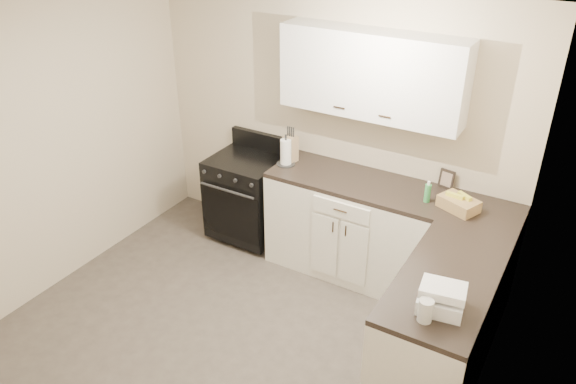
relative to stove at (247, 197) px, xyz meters
The scene contains 20 objects.
floor 1.71m from the stove, 63.54° to the right, with size 3.60×3.60×0.00m, color #473F38.
ceiling 2.62m from the stove, 63.54° to the right, with size 3.60×3.60×0.00m, color white.
wall_back 1.13m from the stove, 23.88° to the left, with size 3.60×3.60×0.00m, color beige.
wall_right 3.04m from the stove, 30.20° to the right, with size 3.60×3.60×0.00m, color beige.
wall_left 1.98m from the stove, 125.86° to the right, with size 3.60×3.60×0.00m, color beige.
base_cabinets_back 1.16m from the stove, ahead, with size 1.55×0.60×0.90m, color silver.
base_cabinets_right 2.32m from the stove, 15.63° to the right, with size 0.60×1.90×0.90m, color silver.
countertop_back 1.25m from the stove, ahead, with size 1.55×0.60×0.04m, color black.
countertop_right 2.36m from the stove, 15.63° to the right, with size 0.60×1.90×0.04m, color black.
upper_cabinets 1.81m from the stove, ahead, with size 1.55×0.30×0.70m, color white.
stove is the anchor object (origin of this frame).
knife_block 0.76m from the stove, ahead, with size 0.11×0.10×0.25m, color tan.
paper_towel 0.76m from the stove, ahead, with size 0.10×0.10×0.24m, color white.
soap_bottle 1.88m from the stove, ahead, with size 0.05×0.05×0.15m, color green.
picture_frame 1.96m from the stove, ahead, with size 0.13×0.02×0.16m, color black.
wicker_basket 2.11m from the stove, ahead, with size 0.29×0.19×0.10m, color #AC8651.
countertop_grill 2.65m from the stove, 28.66° to the right, with size 0.27×0.25×0.10m, color white.
glass_jar 2.69m from the stove, 32.11° to the right, with size 0.09×0.09×0.15m, color silver.
oven_mitt_near 2.17m from the stove, 28.25° to the right, with size 0.02×0.13×0.23m, color black.
oven_mitt_far 2.18m from the stove, 28.62° to the right, with size 0.02×0.15×0.26m, color black.
Camera 1 is at (2.09, -2.51, 3.19)m, focal length 35.00 mm.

